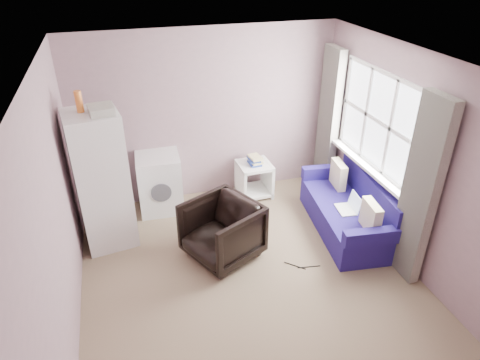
# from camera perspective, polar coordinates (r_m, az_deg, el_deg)

# --- Properties ---
(room) EXTENTS (3.84, 4.24, 2.54)m
(room) POSITION_cam_1_polar(r_m,az_deg,el_deg) (4.41, 1.81, -0.83)
(room) COLOR #8A745A
(room) RESTS_ON ground
(armchair) EXTENTS (1.02, 1.04, 0.82)m
(armchair) POSITION_cam_1_polar(r_m,az_deg,el_deg) (5.23, -2.43, -6.45)
(armchair) COLOR black
(armchair) RESTS_ON ground
(fridge) EXTENTS (0.70, 0.69, 2.02)m
(fridge) POSITION_cam_1_polar(r_m,az_deg,el_deg) (5.50, -17.96, 0.00)
(fridge) COLOR white
(fridge) RESTS_ON ground
(washing_machine) EXTENTS (0.63, 0.64, 0.85)m
(washing_machine) POSITION_cam_1_polar(r_m,az_deg,el_deg) (6.24, -10.68, -0.17)
(washing_machine) COLOR white
(washing_machine) RESTS_ON ground
(side_table) EXTENTS (0.50, 0.50, 0.66)m
(side_table) POSITION_cam_1_polar(r_m,az_deg,el_deg) (6.53, 1.92, 0.43)
(side_table) COLOR white
(side_table) RESTS_ON ground
(sofa) EXTENTS (0.99, 1.82, 0.78)m
(sofa) POSITION_cam_1_polar(r_m,az_deg,el_deg) (5.96, 14.60, -4.01)
(sofa) COLOR navy
(sofa) RESTS_ON ground
(window_dressing) EXTENTS (0.17, 2.62, 2.18)m
(window_dressing) POSITION_cam_1_polar(r_m,az_deg,el_deg) (5.75, 16.57, 3.81)
(window_dressing) COLOR white
(window_dressing) RESTS_ON ground
(floor_cables) EXTENTS (0.40, 0.20, 0.01)m
(floor_cables) POSITION_cam_1_polar(r_m,az_deg,el_deg) (5.36, 8.25, -11.30)
(floor_cables) COLOR black
(floor_cables) RESTS_ON ground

